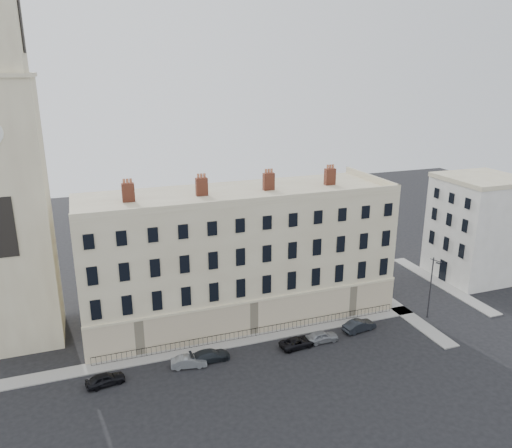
# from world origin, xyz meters

# --- Properties ---
(ground) EXTENTS (160.00, 160.00, 0.00)m
(ground) POSITION_xyz_m (0.00, 0.00, 0.00)
(ground) COLOR black
(ground) RESTS_ON ground
(terrace) EXTENTS (36.22, 12.22, 17.00)m
(terrace) POSITION_xyz_m (-5.97, 11.97, 7.50)
(terrace) COLOR #C3B591
(terrace) RESTS_ON ground
(church_tower) EXTENTS (8.00, 8.13, 44.00)m
(church_tower) POSITION_xyz_m (-30.00, 14.00, 18.66)
(church_tower) COLOR #C3B591
(church_tower) RESTS_ON ground
(adjacent_building) EXTENTS (10.00, 10.00, 14.00)m
(adjacent_building) POSITION_xyz_m (29.00, 11.00, 7.00)
(adjacent_building) COLOR silver
(adjacent_building) RESTS_ON ground
(pavement_terrace) EXTENTS (48.00, 2.00, 0.12)m
(pavement_terrace) POSITION_xyz_m (-10.00, 5.00, 0.06)
(pavement_terrace) COLOR gray
(pavement_terrace) RESTS_ON ground
(pavement_east_return) EXTENTS (2.00, 24.00, 0.12)m
(pavement_east_return) POSITION_xyz_m (13.00, 8.00, 0.06)
(pavement_east_return) COLOR gray
(pavement_east_return) RESTS_ON ground
(pavement_adjacent) EXTENTS (2.00, 20.00, 0.12)m
(pavement_adjacent) POSITION_xyz_m (23.00, 10.00, 0.06)
(pavement_adjacent) COLOR gray
(pavement_adjacent) RESTS_ON ground
(railings) EXTENTS (35.00, 0.04, 0.96)m
(railings) POSITION_xyz_m (-6.00, 5.40, 0.55)
(railings) COLOR black
(railings) RESTS_ON ground
(car_a) EXTENTS (3.80, 2.02, 1.23)m
(car_a) POSITION_xyz_m (-22.33, 1.85, 0.62)
(car_a) COLOR black
(car_a) RESTS_ON ground
(car_b) EXTENTS (3.73, 1.84, 1.18)m
(car_b) POSITION_xyz_m (-14.28, 2.10, 0.59)
(car_b) COLOR slate
(car_b) RESTS_ON ground
(car_c) EXTENTS (4.14, 1.71, 1.20)m
(car_c) POSITION_xyz_m (-11.99, 2.47, 0.60)
(car_c) COLOR black
(car_c) RESTS_ON ground
(car_d) EXTENTS (4.07, 2.18, 1.09)m
(car_d) POSITION_xyz_m (-2.54, 1.84, 0.54)
(car_d) COLOR black
(car_d) RESTS_ON ground
(car_e) EXTENTS (3.66, 1.48, 1.25)m
(car_e) POSITION_xyz_m (0.45, 1.93, 0.62)
(car_e) COLOR gray
(car_e) RESTS_ON ground
(car_f) EXTENTS (4.16, 2.02, 1.31)m
(car_f) POSITION_xyz_m (5.55, 2.64, 0.66)
(car_f) COLOR black
(car_f) RESTS_ON ground
(streetlamp) EXTENTS (0.64, 1.61, 7.66)m
(streetlamp) POSITION_xyz_m (14.92, 2.58, 4.25)
(streetlamp) COLOR #2E2E33
(streetlamp) RESTS_ON ground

